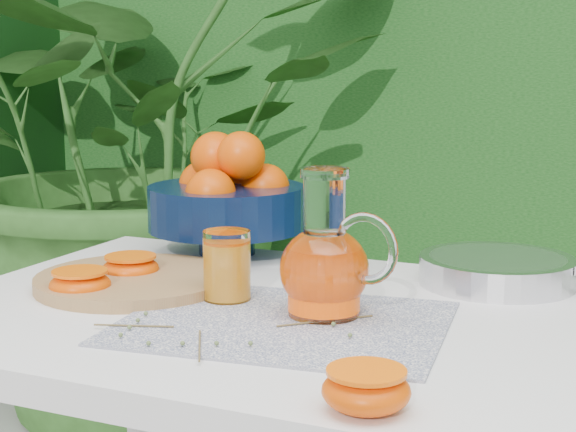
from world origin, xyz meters
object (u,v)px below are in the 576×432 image
at_px(fruit_bowl, 228,197).
at_px(cutting_board, 134,281).
at_px(juice_pitcher, 326,265).
at_px(saute_pan, 499,269).
at_px(white_table, 282,365).

bearing_deg(fruit_bowl, cutting_board, -93.88).
xyz_separation_m(fruit_bowl, juice_pitcher, (0.31, -0.31, -0.03)).
distance_m(fruit_bowl, saute_pan, 0.50).
bearing_deg(fruit_bowl, juice_pitcher, -44.76).
relative_size(juice_pitcher, saute_pan, 0.46).
xyz_separation_m(juice_pitcher, saute_pan, (0.18, 0.28, -0.05)).
bearing_deg(fruit_bowl, saute_pan, -3.68).
distance_m(white_table, cutting_board, 0.28).
xyz_separation_m(white_table, juice_pitcher, (0.07, -0.01, 0.15)).
distance_m(juice_pitcher, saute_pan, 0.33).
bearing_deg(white_table, saute_pan, 46.57).
relative_size(fruit_bowl, juice_pitcher, 1.51).
height_order(fruit_bowl, saute_pan, fruit_bowl).
relative_size(white_table, fruit_bowl, 3.31).
relative_size(cutting_board, juice_pitcher, 1.52).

